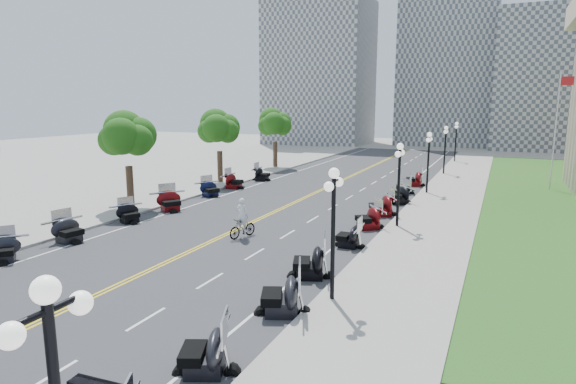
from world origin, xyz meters
The scene contains 57 objects.
ground centered at (0.00, 0.00, 0.00)m, with size 160.00×160.00×0.00m, color gray.
road centered at (0.00, 10.00, 0.00)m, with size 16.00×90.00×0.01m, color #333335.
centerline_yellow_a centered at (-0.12, 10.00, 0.01)m, with size 0.12×90.00×0.00m, color yellow.
centerline_yellow_b centered at (0.12, 10.00, 0.01)m, with size 0.12×90.00×0.00m, color yellow.
edge_line_north centered at (6.40, 10.00, 0.01)m, with size 0.12×90.00×0.00m, color white.
edge_line_south centered at (-6.40, 10.00, 0.01)m, with size 0.12×90.00×0.00m, color white.
lane_dash_2 centered at (3.20, -16.00, 0.01)m, with size 0.12×2.00×0.00m, color white.
lane_dash_3 centered at (3.20, -12.00, 0.01)m, with size 0.12×2.00×0.00m, color white.
lane_dash_4 centered at (3.20, -8.00, 0.01)m, with size 0.12×2.00×0.00m, color white.
lane_dash_5 centered at (3.20, -4.00, 0.01)m, with size 0.12×2.00×0.00m, color white.
lane_dash_6 centered at (3.20, 0.00, 0.01)m, with size 0.12×2.00×0.00m, color white.
lane_dash_7 centered at (3.20, 4.00, 0.01)m, with size 0.12×2.00×0.00m, color white.
lane_dash_8 centered at (3.20, 8.00, 0.01)m, with size 0.12×2.00×0.00m, color white.
lane_dash_9 centered at (3.20, 12.00, 0.01)m, with size 0.12×2.00×0.00m, color white.
lane_dash_10 centered at (3.20, 16.00, 0.01)m, with size 0.12×2.00×0.00m, color white.
lane_dash_11 centered at (3.20, 20.00, 0.01)m, with size 0.12×2.00×0.00m, color white.
lane_dash_12 centered at (3.20, 24.00, 0.01)m, with size 0.12×2.00×0.00m, color white.
lane_dash_13 centered at (3.20, 28.00, 0.01)m, with size 0.12×2.00×0.00m, color white.
lane_dash_14 centered at (3.20, 32.00, 0.01)m, with size 0.12×2.00×0.00m, color white.
lane_dash_15 centered at (3.20, 36.00, 0.01)m, with size 0.12×2.00×0.00m, color white.
lane_dash_16 centered at (3.20, 40.00, 0.01)m, with size 0.12×2.00×0.00m, color white.
lane_dash_17 centered at (3.20, 44.00, 0.01)m, with size 0.12×2.00×0.00m, color white.
lane_dash_18 centered at (3.20, 48.00, 0.01)m, with size 0.12×2.00×0.00m, color white.
lane_dash_19 centered at (3.20, 52.00, 0.01)m, with size 0.12×2.00×0.00m, color white.
sidewalk_north centered at (10.50, 10.00, 0.07)m, with size 5.00×90.00×0.15m, color #9E9991.
sidewalk_south centered at (-10.50, 10.00, 0.07)m, with size 5.00×90.00×0.15m, color #9E9991.
lawn centered at (17.50, 18.00, 0.05)m, with size 9.00×60.00×0.10m, color #356023.
distant_block_a centered at (-18.00, 62.00, 13.00)m, with size 18.00×14.00×26.00m, color gray.
distant_block_b centered at (4.00, 68.00, 15.00)m, with size 16.00×12.00×30.00m, color gray.
distant_block_c centered at (22.00, 65.00, 11.00)m, with size 20.00×14.00×22.00m, color gray.
street_lamp_1 centered at (8.60, -8.00, 2.60)m, with size 0.50×1.20×4.90m, color black, non-canonical shape.
street_lamp_2 centered at (8.60, 4.00, 2.60)m, with size 0.50×1.20×4.90m, color black, non-canonical shape.
street_lamp_3 centered at (8.60, 16.00, 2.60)m, with size 0.50×1.20×4.90m, color black, non-canonical shape.
street_lamp_4 centered at (8.60, 28.00, 2.60)m, with size 0.50×1.20×4.90m, color black, non-canonical shape.
street_lamp_5 centered at (8.60, 40.00, 2.60)m, with size 0.50×1.20×4.90m, color black, non-canonical shape.
flagpole centered at (18.00, 22.00, 5.00)m, with size 1.10×0.20×10.00m, color silver, non-canonical shape.
tree_2 centered at (-10.00, 2.00, 4.75)m, with size 4.80×4.80×9.20m, color #235619, non-canonical shape.
tree_3 centered at (-10.00, 14.00, 4.75)m, with size 4.80×4.80×9.20m, color #235619, non-canonical shape.
tree_4 centered at (-10.00, 26.00, 4.75)m, with size 4.80×4.80×9.20m, color #235619, non-canonical shape.
motorcycle_n_2 centered at (6.94, -14.00, 0.71)m, with size 2.02×2.02×1.42m, color black, non-canonical shape.
motorcycle_n_3 centered at (7.29, -9.67, 0.78)m, with size 2.22×2.22×1.56m, color black, non-canonical shape.
motorcycle_n_4 centered at (6.87, -5.87, 0.77)m, with size 2.20×2.20×1.54m, color black, non-canonical shape.
motorcycle_n_5 centered at (7.10, -0.90, 0.66)m, with size 1.87×1.87×1.31m, color black, non-canonical shape.
motorcycle_n_6 centered at (7.07, 3.17, 0.73)m, with size 2.09×2.09×1.46m, color #590A0C, non-canonical shape.
motorcycle_n_7 centered at (6.99, 6.80, 0.78)m, with size 2.24×2.24×1.56m, color #590A0C, non-canonical shape.
motorcycle_n_8 centered at (7.28, 11.16, 0.75)m, with size 2.15×2.15×1.50m, color black, non-canonical shape.
motorcycle_n_9 centered at (6.78, 15.62, 0.66)m, with size 1.88×1.88×1.31m, color black, non-canonical shape.
motorcycle_n_10 centered at (6.97, 19.72, 0.74)m, with size 2.11×2.11×1.48m, color #590A0C, non-canonical shape.
motorcycle_s_3 centered at (-7.07, -9.86, 0.66)m, with size 1.89×1.89×1.32m, color black, non-canonical shape.
motorcycle_s_4 centered at (-6.93, -6.19, 0.71)m, with size 2.03×2.03×1.42m, color black, non-canonical shape.
motorcycle_s_5 centered at (-7.01, -1.49, 0.64)m, with size 1.83×1.83×1.28m, color black, non-canonical shape.
motorcycle_s_6 centered at (-6.77, 2.29, 0.76)m, with size 2.16×2.16×1.51m, color #590A0C, non-canonical shape.
motorcycle_s_7 centered at (-7.16, 7.91, 0.68)m, with size 1.93×1.93×1.35m, color black, non-canonical shape.
motorcycle_s_8 centered at (-7.29, 11.90, 0.73)m, with size 2.09×2.09×1.47m, color #590A0C, non-canonical shape.
motorcycle_s_9 centered at (-7.05, 16.83, 0.71)m, with size 2.04×2.04×1.43m, color black, non-canonical shape.
bicycle centered at (1.18, -1.63, 0.57)m, with size 0.53×1.88×1.13m, color #A51414.
cyclist_rider centered at (1.18, -1.63, 2.08)m, with size 0.69×0.46×1.90m, color white.
Camera 1 is at (14.03, -24.22, 7.35)m, focal length 30.00 mm.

